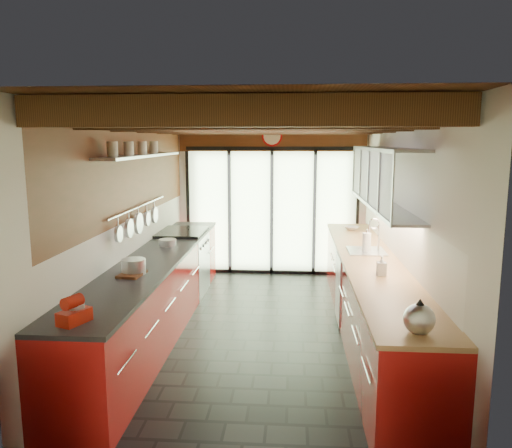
{
  "coord_description": "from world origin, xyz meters",
  "views": [
    {
      "loc": [
        0.36,
        -5.72,
        2.28
      ],
      "look_at": [
        -0.1,
        0.4,
        1.25
      ],
      "focal_mm": 35.0,
      "sensor_mm": 36.0,
      "label": 1
    }
  ],
  "objects_px": {
    "kettle": "(419,317)",
    "paper_towel": "(367,243)",
    "stand_mixer": "(74,312)",
    "soap_bottle": "(382,266)",
    "bowl": "(352,228)"
  },
  "relations": [
    {
      "from": "soap_bottle",
      "to": "bowl",
      "type": "height_order",
      "value": "soap_bottle"
    },
    {
      "from": "kettle",
      "to": "paper_towel",
      "type": "bearing_deg",
      "value": 90.0
    },
    {
      "from": "soap_bottle",
      "to": "paper_towel",
      "type": "bearing_deg",
      "value": 90.0
    },
    {
      "from": "paper_towel",
      "to": "soap_bottle",
      "type": "distance_m",
      "value": 1.07
    },
    {
      "from": "paper_towel",
      "to": "soap_bottle",
      "type": "xyz_separation_m",
      "value": [
        0.0,
        -1.07,
        -0.02
      ]
    },
    {
      "from": "stand_mixer",
      "to": "kettle",
      "type": "height_order",
      "value": "kettle"
    },
    {
      "from": "kettle",
      "to": "paper_towel",
      "type": "distance_m",
      "value": 2.62
    },
    {
      "from": "kettle",
      "to": "soap_bottle",
      "type": "relative_size",
      "value": 1.51
    },
    {
      "from": "kettle",
      "to": "bowl",
      "type": "bearing_deg",
      "value": 90.0
    },
    {
      "from": "bowl",
      "to": "stand_mixer",
      "type": "bearing_deg",
      "value": -121.35
    },
    {
      "from": "stand_mixer",
      "to": "soap_bottle",
      "type": "distance_m",
      "value": 2.97
    },
    {
      "from": "paper_towel",
      "to": "bowl",
      "type": "distance_m",
      "value": 1.56
    },
    {
      "from": "stand_mixer",
      "to": "kettle",
      "type": "distance_m",
      "value": 2.54
    },
    {
      "from": "soap_bottle",
      "to": "bowl",
      "type": "xyz_separation_m",
      "value": [
        0.0,
        2.63,
        -0.08
      ]
    },
    {
      "from": "stand_mixer",
      "to": "bowl",
      "type": "xyz_separation_m",
      "value": [
        2.54,
        4.17,
        -0.06
      ]
    }
  ]
}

